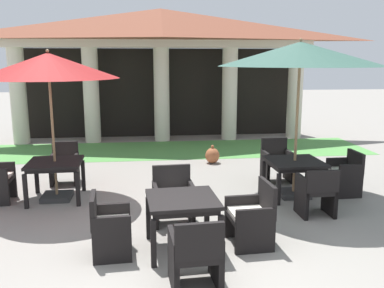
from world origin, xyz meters
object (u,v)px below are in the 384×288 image
patio_table_near_foreground (55,166)px  patio_chair_mid_left_north (276,162)px  patio_chair_mid_right_east (252,216)px  patio_chair_mid_right_west (109,227)px  patio_chair_mid_left_east (346,174)px  patio_umbrella_near_foreground (48,67)px  terracotta_urn (212,155)px  patio_chair_near_foreground_north (65,165)px  patio_table_mid_left (295,165)px  patio_chair_mid_left_south (317,192)px  patio_chair_mid_right_south (196,254)px  patio_umbrella_mid_left (300,55)px  patio_table_mid_right (182,204)px  patio_chair_mid_right_north (173,197)px

patio_table_near_foreground → patio_chair_mid_left_north: patio_chair_mid_left_north is taller
patio_chair_mid_right_east → patio_chair_mid_right_west: bearing=90.0°
patio_chair_mid_right_west → patio_chair_mid_left_east: bearing=112.5°
patio_umbrella_near_foreground → terracotta_urn: bearing=35.9°
patio_chair_near_foreground_north → terracotta_urn: bearing=-159.9°
patio_table_mid_left → patio_chair_mid_left_south: size_ratio=1.20×
patio_chair_mid_left_south → patio_chair_mid_right_east: 1.66m
patio_chair_mid_left_south → terracotta_urn: bearing=106.2°
patio_chair_mid_left_east → patio_umbrella_near_foreground: bearing=86.1°
patio_chair_mid_left_north → patio_chair_mid_right_south: 4.68m
patio_chair_near_foreground_north → patio_chair_mid_right_west: size_ratio=1.01×
patio_table_mid_left → patio_chair_mid_right_west: bearing=-147.4°
patio_umbrella_mid_left → patio_table_mid_left: bearing=-116.6°
patio_table_near_foreground → patio_umbrella_mid_left: bearing=-4.0°
patio_chair_mid_left_south → patio_chair_mid_right_west: 3.51m
patio_chair_mid_left_east → patio_chair_mid_right_east: patio_chair_mid_right_east is taller
patio_table_mid_left → patio_chair_near_foreground_north: bearing=163.1°
patio_chair_mid_left_north → patio_umbrella_mid_left: bearing=90.0°
patio_table_mid_left → patio_table_mid_right: size_ratio=1.01×
patio_table_mid_right → patio_umbrella_near_foreground: bearing=132.4°
patio_chair_mid_right_north → patio_table_mid_right: bearing=90.0°
patio_chair_mid_left_east → patio_chair_mid_right_south: patio_chair_mid_right_south is taller
patio_chair_mid_left_north → patio_chair_mid_right_west: patio_chair_mid_left_north is taller
patio_table_mid_left → patio_umbrella_mid_left: (0.00, 0.00, 2.05)m
patio_table_mid_left → patio_table_mid_right: 3.12m
patio_umbrella_near_foreground → patio_chair_mid_left_east: bearing=-3.1°
patio_table_mid_left → patio_chair_mid_right_east: size_ratio=1.11×
patio_chair_mid_right_south → patio_table_mid_left: bearing=49.7°
patio_chair_near_foreground_north → patio_chair_mid_right_east: 4.65m
patio_chair_mid_right_north → patio_table_near_foreground: bearing=-37.0°
terracotta_urn → patio_chair_near_foreground_north: bearing=-158.0°
patio_umbrella_mid_left → terracotta_urn: 3.86m
patio_table_near_foreground → terracotta_urn: size_ratio=2.11×
patio_chair_mid_left_north → patio_chair_mid_right_south: (-2.25, -4.10, -0.01)m
patio_umbrella_mid_left → patio_chair_mid_right_west: size_ratio=3.50×
patio_chair_mid_left_south → patio_table_mid_left: bearing=90.0°
patio_table_mid_left → patio_chair_mid_left_north: (-0.02, 1.05, -0.19)m
patio_umbrella_mid_left → patio_chair_mid_right_west: bearing=-147.4°
patio_chair_near_foreground_north → patio_chair_mid_right_north: 3.25m
patio_table_near_foreground → patio_umbrella_near_foreground: bearing=-90.0°
patio_table_near_foreground → patio_chair_mid_right_east: size_ratio=1.09×
patio_umbrella_near_foreground → patio_chair_mid_right_east: size_ratio=3.04×
patio_umbrella_near_foreground → patio_chair_mid_right_north: size_ratio=3.04×
patio_table_mid_right → patio_chair_mid_right_west: patio_chair_mid_right_west is taller
patio_umbrella_near_foreground → patio_chair_mid_right_south: size_ratio=3.16×
patio_table_mid_right → patio_chair_mid_right_north: (-0.06, 0.99, -0.22)m
patio_umbrella_near_foreground → patio_table_mid_right: 3.69m
patio_table_near_foreground → patio_chair_mid_left_east: bearing=-3.1°
patio_chair_mid_left_north → patio_chair_mid_right_east: patio_chair_mid_left_north is taller
patio_table_near_foreground → patio_table_mid_right: patio_table_mid_right is taller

